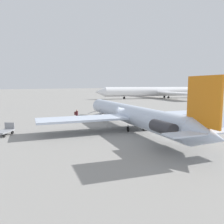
{
  "coord_description": "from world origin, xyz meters",
  "views": [
    {
      "loc": [
        -17.51,
        20.72,
        5.25
      ],
      "look_at": [
        3.5,
        -0.8,
        1.58
      ],
      "focal_mm": 35.0,
      "sensor_mm": 36.0,
      "label": 1
    }
  ],
  "objects_px": {
    "airplane_far_left": "(159,91)",
    "passenger": "(77,115)",
    "boarding_stairs": "(85,118)",
    "luggage_cart": "(5,131)",
    "airplane_main": "(130,114)"
  },
  "relations": [
    {
      "from": "luggage_cart",
      "to": "boarding_stairs",
      "type": "bearing_deg",
      "value": -31.08
    },
    {
      "from": "airplane_far_left",
      "to": "passenger",
      "type": "distance_m",
      "value": 63.03
    },
    {
      "from": "airplane_far_left",
      "to": "boarding_stairs",
      "type": "distance_m",
      "value": 61.94
    },
    {
      "from": "passenger",
      "to": "luggage_cart",
      "type": "relative_size",
      "value": 0.72
    },
    {
      "from": "passenger",
      "to": "boarding_stairs",
      "type": "bearing_deg",
      "value": 9.96
    },
    {
      "from": "airplane_main",
      "to": "airplane_far_left",
      "type": "relative_size",
      "value": 0.56
    },
    {
      "from": "airplane_main",
      "to": "passenger",
      "type": "height_order",
      "value": "airplane_main"
    },
    {
      "from": "airplane_far_left",
      "to": "luggage_cart",
      "type": "bearing_deg",
      "value": 48.06
    },
    {
      "from": "airplane_main",
      "to": "boarding_stairs",
      "type": "xyz_separation_m",
      "value": [
        8.69,
        0.04,
        -1.41
      ]
    },
    {
      "from": "passenger",
      "to": "luggage_cart",
      "type": "xyz_separation_m",
      "value": [
        -1.9,
        10.73,
        -0.54
      ]
    },
    {
      "from": "airplane_main",
      "to": "airplane_far_left",
      "type": "height_order",
      "value": "airplane_far_left"
    },
    {
      "from": "airplane_main",
      "to": "passenger",
      "type": "relative_size",
      "value": 15.58
    },
    {
      "from": "airplane_far_left",
      "to": "passenger",
      "type": "xyz_separation_m",
      "value": [
        -23.08,
        58.62,
        -1.81
      ]
    },
    {
      "from": "boarding_stairs",
      "to": "airplane_far_left",
      "type": "bearing_deg",
      "value": 46.97
    },
    {
      "from": "airplane_far_left",
      "to": "boarding_stairs",
      "type": "bearing_deg",
      "value": 50.5
    }
  ]
}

